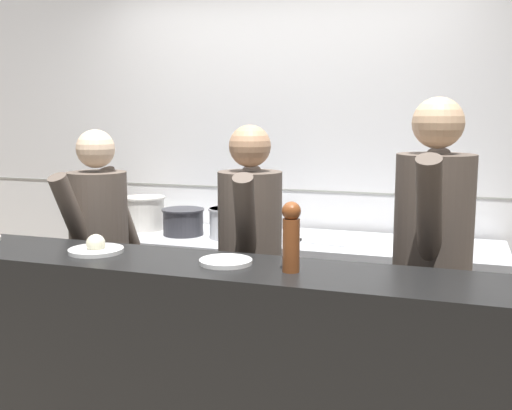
{
  "coord_description": "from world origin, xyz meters",
  "views": [
    {
      "loc": [
        1.13,
        -2.46,
        1.66
      ],
      "look_at": [
        0.06,
        0.7,
        1.15
      ],
      "focal_mm": 42.0,
      "sensor_mm": 36.0,
      "label": 1
    }
  ],
  "objects_px": {
    "chefs_knife": "(309,242)",
    "plated_dish_dessert": "(226,261)",
    "oven_range": "(188,298)",
    "plated_dish_appetiser": "(96,248)",
    "pepper_mill": "(291,235)",
    "sauce_pot": "(183,221)",
    "chef_line": "(432,267)",
    "stock_pot": "(145,212)",
    "chef_sous": "(250,264)",
    "chef_head_cook": "(100,256)",
    "braising_pot": "(227,222)"
  },
  "relations": [
    {
      "from": "chefs_knife",
      "to": "plated_dish_dessert",
      "type": "height_order",
      "value": "plated_dish_dessert"
    },
    {
      "from": "chefs_knife",
      "to": "pepper_mill",
      "type": "bearing_deg",
      "value": -79.67
    },
    {
      "from": "chefs_knife",
      "to": "plated_dish_appetiser",
      "type": "relative_size",
      "value": 1.61
    },
    {
      "from": "chefs_knife",
      "to": "plated_dish_dessert",
      "type": "bearing_deg",
      "value": -93.81
    },
    {
      "from": "sauce_pot",
      "to": "chef_line",
      "type": "height_order",
      "value": "chef_line"
    },
    {
      "from": "stock_pot",
      "to": "chefs_knife",
      "type": "bearing_deg",
      "value": -7.58
    },
    {
      "from": "chef_head_cook",
      "to": "braising_pot",
      "type": "bearing_deg",
      "value": 59.76
    },
    {
      "from": "oven_range",
      "to": "plated_dish_appetiser",
      "type": "bearing_deg",
      "value": -83.16
    },
    {
      "from": "plated_dish_appetiser",
      "to": "pepper_mill",
      "type": "distance_m",
      "value": 0.93
    },
    {
      "from": "oven_range",
      "to": "sauce_pot",
      "type": "distance_m",
      "value": 0.53
    },
    {
      "from": "oven_range",
      "to": "chef_head_cook",
      "type": "xyz_separation_m",
      "value": [
        -0.19,
        -0.72,
        0.44
      ]
    },
    {
      "from": "oven_range",
      "to": "braising_pot",
      "type": "height_order",
      "value": "braising_pot"
    },
    {
      "from": "sauce_pot",
      "to": "chefs_knife",
      "type": "distance_m",
      "value": 0.86
    },
    {
      "from": "chef_head_cook",
      "to": "chef_line",
      "type": "height_order",
      "value": "chef_line"
    },
    {
      "from": "oven_range",
      "to": "chef_head_cook",
      "type": "relative_size",
      "value": 0.65
    },
    {
      "from": "oven_range",
      "to": "chef_line",
      "type": "relative_size",
      "value": 0.59
    },
    {
      "from": "oven_range",
      "to": "plated_dish_dessert",
      "type": "distance_m",
      "value": 1.6
    },
    {
      "from": "oven_range",
      "to": "chef_line",
      "type": "distance_m",
      "value": 1.81
    },
    {
      "from": "oven_range",
      "to": "stock_pot",
      "type": "xyz_separation_m",
      "value": [
        -0.33,
        0.05,
        0.56
      ]
    },
    {
      "from": "oven_range",
      "to": "stock_pot",
      "type": "height_order",
      "value": "stock_pot"
    },
    {
      "from": "oven_range",
      "to": "plated_dish_dessert",
      "type": "bearing_deg",
      "value": -58.21
    },
    {
      "from": "chef_sous",
      "to": "plated_dish_appetiser",
      "type": "bearing_deg",
      "value": -145.84
    },
    {
      "from": "oven_range",
      "to": "chef_head_cook",
      "type": "distance_m",
      "value": 0.86
    },
    {
      "from": "sauce_pot",
      "to": "chef_line",
      "type": "distance_m",
      "value": 1.72
    },
    {
      "from": "sauce_pot",
      "to": "braising_pot",
      "type": "relative_size",
      "value": 1.15
    },
    {
      "from": "sauce_pot",
      "to": "plated_dish_dessert",
      "type": "relative_size",
      "value": 1.25
    },
    {
      "from": "pepper_mill",
      "to": "chef_sous",
      "type": "distance_m",
      "value": 0.78
    },
    {
      "from": "chef_line",
      "to": "chef_head_cook",
      "type": "bearing_deg",
      "value": -176.84
    },
    {
      "from": "plated_dish_appetiser",
      "to": "chef_line",
      "type": "distance_m",
      "value": 1.53
    },
    {
      "from": "chef_line",
      "to": "pepper_mill",
      "type": "bearing_deg",
      "value": -128.63
    },
    {
      "from": "chef_line",
      "to": "chefs_knife",
      "type": "bearing_deg",
      "value": 143.28
    },
    {
      "from": "chefs_knife",
      "to": "sauce_pot",
      "type": "bearing_deg",
      "value": 175.3
    },
    {
      "from": "braising_pot",
      "to": "oven_range",
      "type": "bearing_deg",
      "value": 170.92
    },
    {
      "from": "stock_pot",
      "to": "chef_line",
      "type": "xyz_separation_m",
      "value": [
        1.91,
        -0.76,
        -0.03
      ]
    },
    {
      "from": "stock_pot",
      "to": "sauce_pot",
      "type": "relative_size",
      "value": 1.02
    },
    {
      "from": "chef_head_cook",
      "to": "chef_sous",
      "type": "height_order",
      "value": "chef_sous"
    },
    {
      "from": "chef_head_cook",
      "to": "chef_sous",
      "type": "bearing_deg",
      "value": 9.25
    },
    {
      "from": "plated_dish_appetiser",
      "to": "pepper_mill",
      "type": "bearing_deg",
      "value": -2.43
    },
    {
      "from": "oven_range",
      "to": "sauce_pot",
      "type": "xyz_separation_m",
      "value": [
        -0.0,
        -0.04,
        0.53
      ]
    },
    {
      "from": "sauce_pot",
      "to": "plated_dish_dessert",
      "type": "xyz_separation_m",
      "value": [
        0.78,
        -1.21,
        0.08
      ]
    },
    {
      "from": "oven_range",
      "to": "chefs_knife",
      "type": "xyz_separation_m",
      "value": [
        0.85,
        -0.11,
        0.47
      ]
    },
    {
      "from": "braising_pot",
      "to": "chef_sous",
      "type": "height_order",
      "value": "chef_sous"
    },
    {
      "from": "chefs_knife",
      "to": "stock_pot",
      "type": "bearing_deg",
      "value": 172.42
    },
    {
      "from": "sauce_pot",
      "to": "chef_head_cook",
      "type": "bearing_deg",
      "value": -105.38
    },
    {
      "from": "sauce_pot",
      "to": "chef_sous",
      "type": "distance_m",
      "value": 0.93
    },
    {
      "from": "chef_line",
      "to": "sauce_pot",
      "type": "bearing_deg",
      "value": 159.95
    },
    {
      "from": "sauce_pot",
      "to": "chefs_knife",
      "type": "xyz_separation_m",
      "value": [
        0.85,
        -0.07,
        -0.06
      ]
    },
    {
      "from": "oven_range",
      "to": "braising_pot",
      "type": "xyz_separation_m",
      "value": [
        0.31,
        -0.05,
        0.54
      ]
    },
    {
      "from": "chef_head_cook",
      "to": "sauce_pot",
      "type": "bearing_deg",
      "value": 81.02
    },
    {
      "from": "plated_dish_dessert",
      "to": "chef_sous",
      "type": "relative_size",
      "value": 0.14
    }
  ]
}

